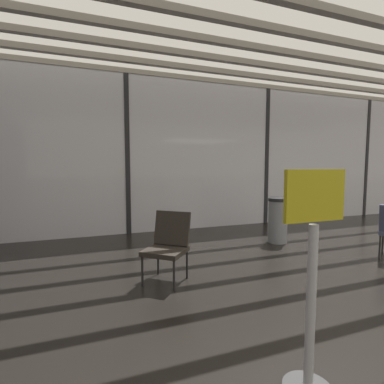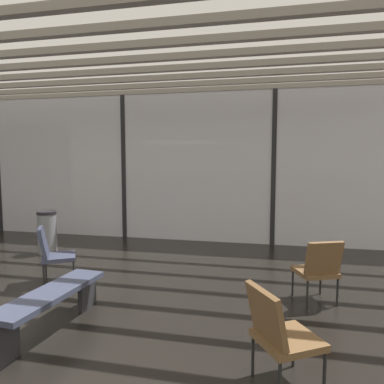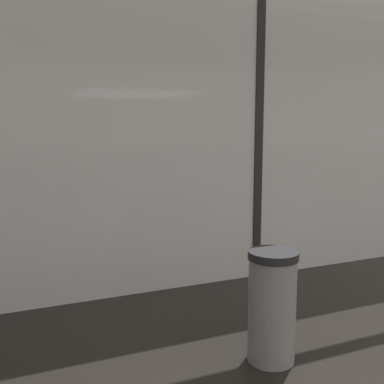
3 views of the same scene
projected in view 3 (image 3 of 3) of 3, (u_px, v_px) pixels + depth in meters
glass_curtain_wall at (257, 134)px, 5.13m from camera, size 14.00×0.08×3.40m
window_mullion_1 at (257, 134)px, 5.13m from camera, size 0.10×0.12×3.40m
parked_airplane at (140, 106)px, 9.72m from camera, size 11.25×4.48×4.48m
trash_bin at (272, 306)px, 3.34m from camera, size 0.38×0.38×0.86m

